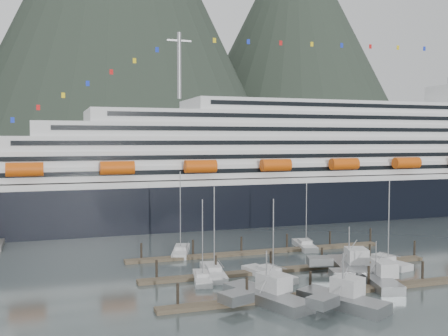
{
  "coord_description": "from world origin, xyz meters",
  "views": [
    {
      "loc": [
        -40.67,
        -69.97,
        20.51
      ],
      "look_at": [
        -9.64,
        22.0,
        15.11
      ],
      "focal_mm": 42.0,
      "sensor_mm": 36.0,
      "label": 1
    }
  ],
  "objects_px": {
    "sailboat_h": "(383,263)",
    "trawler_b": "(342,300)",
    "sailboat_c": "(269,275)",
    "trawler_c": "(375,277)",
    "trawler_e": "(348,266)",
    "trawler_a": "(265,296)",
    "sailboat_b": "(213,273)",
    "sailboat_a": "(202,278)",
    "sailboat_e": "(181,252)",
    "sailboat_f": "(305,246)",
    "cruise_ship": "(324,170)"
  },
  "relations": [
    {
      "from": "sailboat_a",
      "to": "sailboat_e",
      "type": "height_order",
      "value": "sailboat_e"
    },
    {
      "from": "sailboat_e",
      "to": "sailboat_h",
      "type": "xyz_separation_m",
      "value": [
        29.13,
        -18.7,
        0.01
      ]
    },
    {
      "from": "sailboat_c",
      "to": "trawler_a",
      "type": "xyz_separation_m",
      "value": [
        -5.14,
        -10.75,
        0.5
      ]
    },
    {
      "from": "cruise_ship",
      "to": "sailboat_a",
      "type": "distance_m",
      "value": 74.0
    },
    {
      "from": "trawler_a",
      "to": "sailboat_h",
      "type": "bearing_deg",
      "value": -85.3
    },
    {
      "from": "sailboat_e",
      "to": "sailboat_f",
      "type": "xyz_separation_m",
      "value": [
        23.26,
        -2.57,
        -0.01
      ]
    },
    {
      "from": "trawler_a",
      "to": "sailboat_f",
      "type": "bearing_deg",
      "value": -55.44
    },
    {
      "from": "sailboat_h",
      "to": "trawler_b",
      "type": "bearing_deg",
      "value": 120.58
    },
    {
      "from": "sailboat_a",
      "to": "trawler_e",
      "type": "height_order",
      "value": "sailboat_a"
    },
    {
      "from": "cruise_ship",
      "to": "sailboat_a",
      "type": "xyz_separation_m",
      "value": [
        -49.89,
        -53.4,
        -11.64
      ]
    },
    {
      "from": "sailboat_e",
      "to": "sailboat_h",
      "type": "height_order",
      "value": "sailboat_e"
    },
    {
      "from": "sailboat_b",
      "to": "sailboat_e",
      "type": "relative_size",
      "value": 0.92
    },
    {
      "from": "sailboat_c",
      "to": "trawler_a",
      "type": "relative_size",
      "value": 0.91
    },
    {
      "from": "trawler_a",
      "to": "trawler_e",
      "type": "xyz_separation_m",
      "value": [
        18.04,
        9.94,
        0.05
      ]
    },
    {
      "from": "cruise_ship",
      "to": "trawler_b",
      "type": "xyz_separation_m",
      "value": [
        -36.98,
        -70.0,
        -11.11
      ]
    },
    {
      "from": "cruise_ship",
      "to": "trawler_e",
      "type": "distance_m",
      "value": 62.79
    },
    {
      "from": "sailboat_a",
      "to": "sailboat_b",
      "type": "height_order",
      "value": "sailboat_b"
    },
    {
      "from": "cruise_ship",
      "to": "sailboat_c",
      "type": "relative_size",
      "value": 17.05
    },
    {
      "from": "sailboat_a",
      "to": "trawler_e",
      "type": "xyz_separation_m",
      "value": [
        22.76,
        -2.14,
        0.56
      ]
    },
    {
      "from": "trawler_e",
      "to": "sailboat_c",
      "type": "bearing_deg",
      "value": 103.26
    },
    {
      "from": "sailboat_b",
      "to": "trawler_e",
      "type": "xyz_separation_m",
      "value": [
        20.3,
        -4.65,
        0.54
      ]
    },
    {
      "from": "trawler_e",
      "to": "sailboat_b",
      "type": "bearing_deg",
      "value": 93.94
    },
    {
      "from": "sailboat_a",
      "to": "sailboat_e",
      "type": "distance_m",
      "value": 18.5
    },
    {
      "from": "trawler_b",
      "to": "trawler_c",
      "type": "relative_size",
      "value": 0.88
    },
    {
      "from": "sailboat_a",
      "to": "sailboat_e",
      "type": "relative_size",
      "value": 0.81
    },
    {
      "from": "sailboat_b",
      "to": "sailboat_c",
      "type": "distance_m",
      "value": 8.34
    },
    {
      "from": "sailboat_f",
      "to": "trawler_a",
      "type": "xyz_separation_m",
      "value": [
        -19.97,
        -27.95,
        0.49
      ]
    },
    {
      "from": "sailboat_f",
      "to": "trawler_a",
      "type": "bearing_deg",
      "value": 156.47
    },
    {
      "from": "sailboat_h",
      "to": "trawler_c",
      "type": "bearing_deg",
      "value": 126.24
    },
    {
      "from": "sailboat_h",
      "to": "sailboat_c",
      "type": "bearing_deg",
      "value": 80.74
    },
    {
      "from": "sailboat_a",
      "to": "sailboat_c",
      "type": "xyz_separation_m",
      "value": [
        9.86,
        -1.33,
        0.02
      ]
    },
    {
      "from": "sailboat_c",
      "to": "trawler_a",
      "type": "height_order",
      "value": "sailboat_c"
    },
    {
      "from": "sailboat_h",
      "to": "trawler_e",
      "type": "relative_size",
      "value": 1.15
    },
    {
      "from": "cruise_ship",
      "to": "sailboat_c",
      "type": "height_order",
      "value": "cruise_ship"
    },
    {
      "from": "sailboat_a",
      "to": "trawler_a",
      "type": "height_order",
      "value": "sailboat_a"
    },
    {
      "from": "sailboat_b",
      "to": "sailboat_c",
      "type": "xyz_separation_m",
      "value": [
        7.4,
        -3.84,
        -0.01
      ]
    },
    {
      "from": "trawler_b",
      "to": "cruise_ship",
      "type": "bearing_deg",
      "value": -54.77
    },
    {
      "from": "sailboat_b",
      "to": "sailboat_f",
      "type": "height_order",
      "value": "sailboat_b"
    },
    {
      "from": "sailboat_c",
      "to": "sailboat_f",
      "type": "relative_size",
      "value": 0.96
    },
    {
      "from": "sailboat_c",
      "to": "sailboat_e",
      "type": "relative_size",
      "value": 0.81
    },
    {
      "from": "trawler_c",
      "to": "trawler_e",
      "type": "distance_m",
      "value": 6.75
    },
    {
      "from": "cruise_ship",
      "to": "trawler_c",
      "type": "bearing_deg",
      "value": -113.42
    },
    {
      "from": "trawler_c",
      "to": "trawler_e",
      "type": "height_order",
      "value": "trawler_e"
    },
    {
      "from": "sailboat_c",
      "to": "trawler_c",
      "type": "distance_m",
      "value": 15.09
    },
    {
      "from": "trawler_a",
      "to": "trawler_b",
      "type": "height_order",
      "value": "trawler_b"
    },
    {
      "from": "sailboat_c",
      "to": "trawler_c",
      "type": "bearing_deg",
      "value": -135.21
    },
    {
      "from": "trawler_a",
      "to": "sailboat_b",
      "type": "bearing_deg",
      "value": -11.07
    },
    {
      "from": "trawler_a",
      "to": "trawler_b",
      "type": "relative_size",
      "value": 1.16
    },
    {
      "from": "trawler_b",
      "to": "sailboat_b",
      "type": "bearing_deg",
      "value": 1.74
    },
    {
      "from": "sailboat_h",
      "to": "sailboat_e",
      "type": "bearing_deg",
      "value": 45.07
    }
  ]
}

